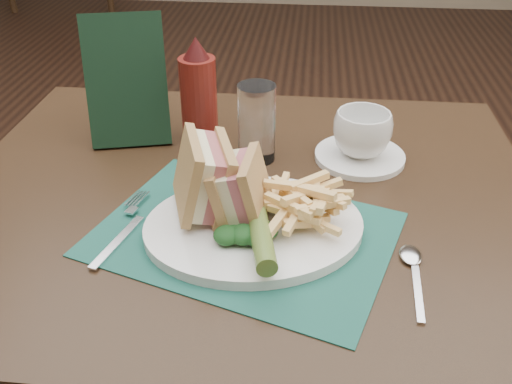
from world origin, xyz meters
TOP-DOWN VIEW (x-y plane):
  - floor at (0.00, 0.00)m, footprint 7.00×7.00m
  - wall_back at (0.00, 3.50)m, footprint 6.00×0.00m
  - table_main at (0.00, -0.50)m, footprint 0.90×0.75m
  - placemat at (0.01, -0.61)m, footprint 0.46×0.39m
  - plate at (0.03, -0.60)m, footprint 0.35×0.30m
  - sandwich_half_a at (-0.06, -0.58)m, footprint 0.11×0.13m
  - sandwich_half_b at (-0.01, -0.59)m, footprint 0.08×0.10m
  - kale_garnish at (0.03, -0.65)m, footprint 0.11×0.08m
  - pickle_spear at (0.04, -0.66)m, footprint 0.05×0.12m
  - fries_pile at (0.10, -0.58)m, footprint 0.18×0.20m
  - fork at (-0.15, -0.61)m, footprint 0.08×0.17m
  - spoon at (0.23, -0.68)m, footprint 0.04×0.15m
  - saucer at (0.18, -0.38)m, footprint 0.18×0.18m
  - coffee_cup at (0.18, -0.38)m, footprint 0.12×0.12m
  - drinking_glass at (0.01, -0.39)m, footprint 0.08×0.08m
  - ketchup_bottle at (-0.10, -0.34)m, footprint 0.07×0.07m
  - check_presenter at (-0.22, -0.34)m, footprint 0.15×0.11m

SIDE VIEW (x-z plane):
  - floor at x=0.00m, z-range 0.00..0.00m
  - wall_back at x=0.00m, z-range -3.00..3.00m
  - table_main at x=0.00m, z-range 0.00..0.75m
  - placemat at x=0.01m, z-range 0.75..0.75m
  - spoon at x=0.23m, z-range 0.75..0.76m
  - saucer at x=0.18m, z-range 0.75..0.76m
  - fork at x=-0.15m, z-range 0.75..0.76m
  - plate at x=0.03m, z-range 0.75..0.77m
  - kale_garnish at x=0.03m, z-range 0.77..0.79m
  - pickle_spear at x=0.04m, z-range 0.77..0.80m
  - fries_pile at x=0.10m, z-range 0.77..0.83m
  - coffee_cup at x=0.18m, z-range 0.76..0.84m
  - sandwich_half_b at x=-0.01m, z-range 0.77..0.86m
  - drinking_glass at x=0.01m, z-range 0.75..0.88m
  - sandwich_half_a at x=-0.06m, z-range 0.77..0.88m
  - ketchup_bottle at x=-0.10m, z-range 0.75..0.94m
  - check_presenter at x=-0.22m, z-range 0.75..0.97m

